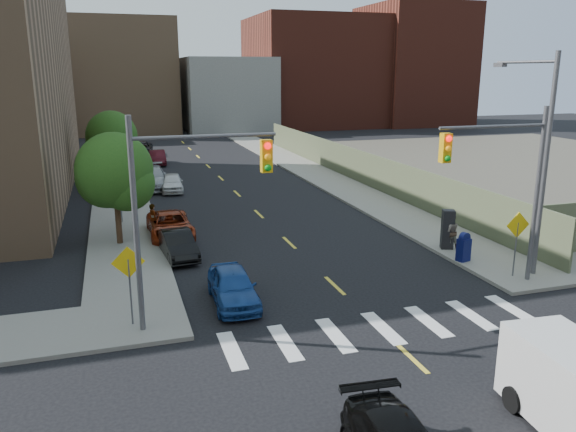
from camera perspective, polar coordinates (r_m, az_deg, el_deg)
ground at (r=16.13m, az=15.98°, el=-16.88°), size 160.00×160.00×0.00m
sidewalk_nw at (r=53.44m, az=-17.00°, el=5.12°), size 3.50×73.00×0.15m
sidewalk_ne at (r=55.71m, az=-0.80°, el=6.11°), size 3.50×73.00×0.15m
fence_north at (r=43.64m, az=6.65°, el=5.22°), size 0.12×44.00×2.50m
gravel_lot at (r=55.41m, az=23.47°, el=4.82°), size 36.00×42.00×0.06m
bg_bldg_midwest at (r=83.34m, az=-16.50°, el=13.46°), size 14.00×16.00×15.00m
bg_bldg_center at (r=82.93m, az=-6.42°, el=12.22°), size 12.00×16.00×10.00m
bg_bldg_east at (r=88.55m, az=2.47°, el=14.38°), size 18.00×18.00×16.00m
bg_bldg_fareast at (r=93.42m, az=12.50°, el=14.69°), size 14.00×16.00×18.00m
smokestack at (r=95.62m, az=14.86°, el=17.55°), size 1.80×1.80×28.00m
signal_nw at (r=17.82m, az=-10.54°, el=2.21°), size 4.59×0.30×7.00m
signal_ne at (r=22.56m, az=21.27°, el=4.03°), size 4.59×0.30×7.00m
streetlight_ne at (r=24.56m, az=24.20°, el=6.17°), size 0.25×3.70×9.00m
warn_sign_nw at (r=18.88m, az=-15.86°, el=-5.41°), size 1.06×0.06×2.83m
warn_sign_ne at (r=24.24m, az=22.25°, el=-1.54°), size 1.06×0.06×2.83m
warn_sign_midwest at (r=31.93m, az=-16.72°, el=2.62°), size 1.06×0.06×2.83m
tree_west_near at (r=27.77m, az=-17.19°, el=3.98°), size 3.66×3.64×5.52m
tree_west_far at (r=42.62m, az=-17.45°, el=7.45°), size 3.66×3.64×5.52m
parked_car_blue at (r=20.66m, az=-5.62°, el=-7.12°), size 1.69×3.92×1.32m
parked_car_black at (r=26.00m, az=-11.13°, el=-2.85°), size 1.62×3.79×1.21m
parked_car_red at (r=29.18m, az=-11.88°, el=-0.91°), size 2.17×4.60×1.27m
parked_car_silver at (r=41.78m, az=-13.72°, el=3.82°), size 2.42×5.43×1.55m
parked_car_white at (r=40.32m, az=-11.70°, el=3.35°), size 1.77×3.81×1.26m
parked_car_maroon at (r=52.34m, az=-13.13°, el=5.81°), size 1.42×3.90×1.28m
parked_car_grey at (r=57.46m, az=-14.86°, el=6.57°), size 2.97×5.58×1.49m
mailbox at (r=25.75m, az=17.43°, el=-3.03°), size 0.62×0.53×1.30m
payphone at (r=27.24m, az=15.90°, el=-1.31°), size 0.67×0.62×1.85m
pedestrian_west at (r=29.42m, az=-13.54°, el=-0.28°), size 0.57×0.67×1.57m
pedestrian_east at (r=27.30m, az=16.20°, el=-1.53°), size 0.94×0.82×1.64m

